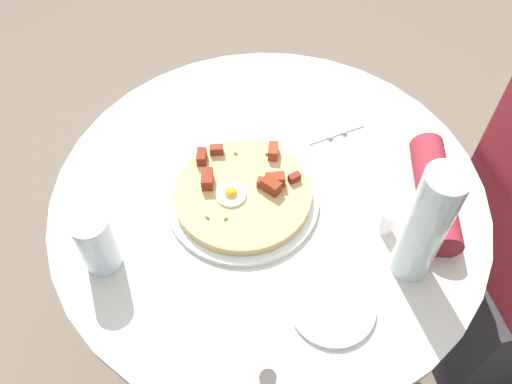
{
  "coord_description": "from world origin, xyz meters",
  "views": [
    {
      "loc": [
        -0.63,
        0.18,
        1.61
      ],
      "look_at": [
        -0.0,
        0.03,
        0.72
      ],
      "focal_mm": 38.3,
      "sensor_mm": 36.0,
      "label": 1
    }
  ],
  "objects_px": {
    "fork": "(326,107)",
    "water_bottle": "(426,226)",
    "water_glass": "(97,243)",
    "salt_shaker": "(387,222)",
    "pepper_shaker": "(268,382)",
    "dining_table": "(268,237)",
    "breakfast_pizza": "(243,192)",
    "pizza_plate": "(243,199)",
    "bread_plate": "(332,307)",
    "knife": "(312,111)"
  },
  "relations": [
    {
      "from": "pepper_shaker",
      "to": "breakfast_pizza",
      "type": "bearing_deg",
      "value": -6.87
    },
    {
      "from": "fork",
      "to": "pepper_shaker",
      "type": "distance_m",
      "value": 0.65
    },
    {
      "from": "dining_table",
      "to": "water_glass",
      "type": "bearing_deg",
      "value": 102.66
    },
    {
      "from": "fork",
      "to": "breakfast_pizza",
      "type": "bearing_deg",
      "value": 120.18
    },
    {
      "from": "breakfast_pizza",
      "to": "pizza_plate",
      "type": "bearing_deg",
      "value": 160.55
    },
    {
      "from": "pizza_plate",
      "to": "pepper_shaker",
      "type": "distance_m",
      "value": 0.38
    },
    {
      "from": "water_bottle",
      "to": "breakfast_pizza",
      "type": "bearing_deg",
      "value": 50.29
    },
    {
      "from": "fork",
      "to": "salt_shaker",
      "type": "height_order",
      "value": "salt_shaker"
    },
    {
      "from": "bread_plate",
      "to": "breakfast_pizza",
      "type": "bearing_deg",
      "value": 20.57
    },
    {
      "from": "fork",
      "to": "water_bottle",
      "type": "distance_m",
      "value": 0.45
    },
    {
      "from": "breakfast_pizza",
      "to": "fork",
      "type": "xyz_separation_m",
      "value": [
        0.21,
        -0.25,
        -0.02
      ]
    },
    {
      "from": "salt_shaker",
      "to": "pepper_shaker",
      "type": "xyz_separation_m",
      "value": [
        -0.24,
        0.3,
        -0.01
      ]
    },
    {
      "from": "dining_table",
      "to": "water_glass",
      "type": "distance_m",
      "value": 0.42
    },
    {
      "from": "fork",
      "to": "water_glass",
      "type": "bearing_deg",
      "value": 108.27
    },
    {
      "from": "water_bottle",
      "to": "pepper_shaker",
      "type": "relative_size",
      "value": 5.97
    },
    {
      "from": "water_glass",
      "to": "water_bottle",
      "type": "height_order",
      "value": "water_bottle"
    },
    {
      "from": "water_glass",
      "to": "fork",
      "type": "bearing_deg",
      "value": -61.71
    },
    {
      "from": "water_bottle",
      "to": "pizza_plate",
      "type": "bearing_deg",
      "value": 50.64
    },
    {
      "from": "water_glass",
      "to": "water_bottle",
      "type": "xyz_separation_m",
      "value": [
        -0.14,
        -0.55,
        0.07
      ]
    },
    {
      "from": "fork",
      "to": "pepper_shaker",
      "type": "relative_size",
      "value": 3.97
    },
    {
      "from": "bread_plate",
      "to": "pepper_shaker",
      "type": "height_order",
      "value": "pepper_shaker"
    },
    {
      "from": "bread_plate",
      "to": "salt_shaker",
      "type": "relative_size",
      "value": 2.75
    },
    {
      "from": "bread_plate",
      "to": "pepper_shaker",
      "type": "xyz_separation_m",
      "value": [
        -0.11,
        0.15,
        0.02
      ]
    },
    {
      "from": "fork",
      "to": "water_bottle",
      "type": "bearing_deg",
      "value": 172.76
    },
    {
      "from": "water_glass",
      "to": "pepper_shaker",
      "type": "bearing_deg",
      "value": -141.1
    },
    {
      "from": "fork",
      "to": "knife",
      "type": "xyz_separation_m",
      "value": [
        -0.01,
        0.04,
        0.0
      ]
    },
    {
      "from": "knife",
      "to": "water_glass",
      "type": "bearing_deg",
      "value": 109.41
    },
    {
      "from": "pepper_shaker",
      "to": "water_glass",
      "type": "bearing_deg",
      "value": 38.9
    },
    {
      "from": "water_glass",
      "to": "salt_shaker",
      "type": "bearing_deg",
      "value": -96.28
    },
    {
      "from": "water_bottle",
      "to": "salt_shaker",
      "type": "distance_m",
      "value": 0.14
    },
    {
      "from": "breakfast_pizza",
      "to": "water_glass",
      "type": "height_order",
      "value": "water_glass"
    },
    {
      "from": "salt_shaker",
      "to": "breakfast_pizza",
      "type": "bearing_deg",
      "value": 61.57
    },
    {
      "from": "dining_table",
      "to": "pepper_shaker",
      "type": "xyz_separation_m",
      "value": [
        -0.37,
        0.1,
        0.19
      ]
    },
    {
      "from": "fork",
      "to": "pizza_plate",
      "type": "bearing_deg",
      "value": 120.39
    },
    {
      "from": "pizza_plate",
      "to": "breakfast_pizza",
      "type": "bearing_deg",
      "value": -19.45
    },
    {
      "from": "dining_table",
      "to": "water_bottle",
      "type": "bearing_deg",
      "value": -136.04
    },
    {
      "from": "pizza_plate",
      "to": "salt_shaker",
      "type": "height_order",
      "value": "salt_shaker"
    },
    {
      "from": "fork",
      "to": "knife",
      "type": "height_order",
      "value": "same"
    },
    {
      "from": "salt_shaker",
      "to": "water_glass",
      "type": "bearing_deg",
      "value": 83.72
    },
    {
      "from": "breakfast_pizza",
      "to": "knife",
      "type": "xyz_separation_m",
      "value": [
        0.2,
        -0.21,
        -0.02
      ]
    },
    {
      "from": "knife",
      "to": "water_bottle",
      "type": "distance_m",
      "value": 0.45
    },
    {
      "from": "breakfast_pizza",
      "to": "knife",
      "type": "distance_m",
      "value": 0.29
    },
    {
      "from": "bread_plate",
      "to": "fork",
      "type": "height_order",
      "value": "bread_plate"
    },
    {
      "from": "pizza_plate",
      "to": "water_bottle",
      "type": "relative_size",
      "value": 1.15
    },
    {
      "from": "dining_table",
      "to": "knife",
      "type": "bearing_deg",
      "value": -37.5
    },
    {
      "from": "water_bottle",
      "to": "salt_shaker",
      "type": "xyz_separation_m",
      "value": [
        0.08,
        0.01,
        -0.11
      ]
    },
    {
      "from": "dining_table",
      "to": "fork",
      "type": "bearing_deg",
      "value": -42.42
    },
    {
      "from": "water_bottle",
      "to": "salt_shaker",
      "type": "relative_size",
      "value": 4.79
    },
    {
      "from": "salt_shaker",
      "to": "pepper_shaker",
      "type": "distance_m",
      "value": 0.38
    },
    {
      "from": "salt_shaker",
      "to": "knife",
      "type": "bearing_deg",
      "value": 7.16
    }
  ]
}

